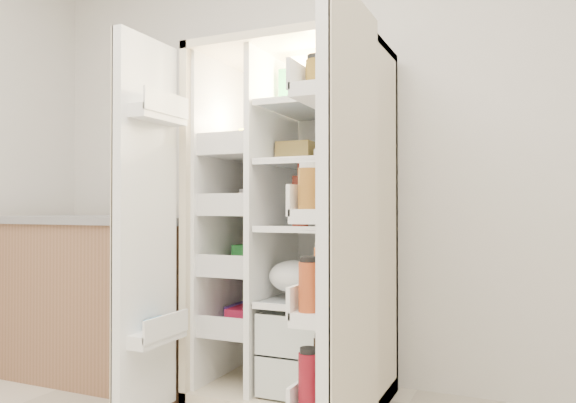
% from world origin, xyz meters
% --- Properties ---
extents(wall_back, '(4.00, 0.02, 2.70)m').
position_xyz_m(wall_back, '(0.00, 2.00, 1.35)').
color(wall_back, silver).
rests_on(wall_back, floor).
extents(refrigerator, '(0.92, 0.70, 1.80)m').
position_xyz_m(refrigerator, '(-0.09, 1.65, 0.74)').
color(refrigerator, beige).
rests_on(refrigerator, floor).
extents(freezer_door, '(0.15, 0.40, 1.72)m').
position_xyz_m(freezer_door, '(-0.60, 1.05, 0.89)').
color(freezer_door, white).
rests_on(freezer_door, floor).
extents(fridge_door, '(0.17, 0.58, 1.72)m').
position_xyz_m(fridge_door, '(0.37, 0.96, 0.87)').
color(fridge_door, white).
rests_on(fridge_door, floor).
extents(kitchen_counter, '(1.28, 0.68, 0.93)m').
position_xyz_m(kitchen_counter, '(-1.23, 1.54, 0.47)').
color(kitchen_counter, '#8D6246').
rests_on(kitchen_counter, floor).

